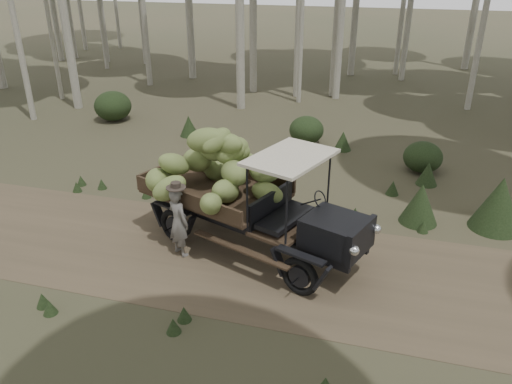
% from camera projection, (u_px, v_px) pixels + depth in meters
% --- Properties ---
extents(ground, '(120.00, 120.00, 0.00)m').
position_uv_depth(ground, '(168.00, 249.00, 11.29)').
color(ground, '#473D2B').
rests_on(ground, ground).
extents(dirt_track, '(70.00, 4.00, 0.01)m').
position_uv_depth(dirt_track, '(168.00, 249.00, 11.29)').
color(dirt_track, brown).
rests_on(dirt_track, ground).
extents(banana_truck, '(5.55, 3.51, 2.73)m').
position_uv_depth(banana_truck, '(232.00, 179.00, 11.01)').
color(banana_truck, black).
rests_on(banana_truck, ground).
extents(farmer, '(0.70, 0.63, 1.74)m').
position_uv_depth(farmer, '(178.00, 221.00, 10.77)').
color(farmer, '#615D58').
rests_on(farmer, ground).
extents(undergrowth, '(21.59, 20.25, 1.40)m').
position_uv_depth(undergrowth, '(15.00, 257.00, 10.01)').
color(undergrowth, '#233319').
rests_on(undergrowth, ground).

